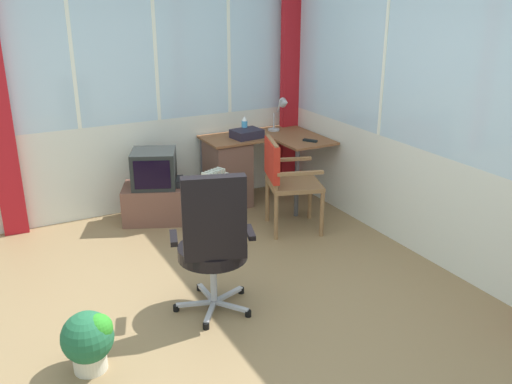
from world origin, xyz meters
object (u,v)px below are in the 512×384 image
at_px(potted_plant, 89,339).
at_px(paper_tray, 247,134).
at_px(tv_remote, 310,141).
at_px(space_heater, 216,198).
at_px(desk, 233,168).
at_px(spray_bottle, 245,126).
at_px(tv_on_stand, 156,190).
at_px(office_chair, 214,239).
at_px(desk_lamp, 282,109).
at_px(wooden_armchair, 282,173).

bearing_deg(potted_plant, paper_tray, 44.32).
bearing_deg(tv_remote, space_heater, 148.42).
bearing_deg(desk, spray_bottle, 15.03).
bearing_deg(spray_bottle, potted_plant, -134.63).
height_order(spray_bottle, tv_on_stand, spray_bottle).
relative_size(paper_tray, office_chair, 0.28).
bearing_deg(tv_remote, paper_tray, 107.10).
relative_size(desk_lamp, space_heater, 0.63).
distance_m(desk, potted_plant, 2.93).
height_order(office_chair, tv_on_stand, office_chair).
xyz_separation_m(desk, paper_tray, (0.14, -0.06, 0.38)).
height_order(desk_lamp, tv_remote, desk_lamp).
distance_m(spray_bottle, potted_plant, 3.13).
xyz_separation_m(wooden_armchair, tv_on_stand, (-1.00, 0.78, -0.26)).
xyz_separation_m(desk_lamp, tv_on_stand, (-1.51, -0.10, -0.65)).
distance_m(tv_remote, wooden_armchair, 0.66).
xyz_separation_m(desk_lamp, space_heater, (-1.05, -0.54, -0.67)).
xyz_separation_m(office_chair, space_heater, (0.64, 1.42, -0.30)).
bearing_deg(office_chair, tv_on_stand, 84.51).
relative_size(spray_bottle, tv_on_stand, 0.28).
xyz_separation_m(wooden_armchair, space_heater, (-0.54, 0.34, -0.28)).
bearing_deg(office_chair, desk_lamp, 49.32).
bearing_deg(tv_on_stand, office_chair, -95.49).
bearing_deg(office_chair, spray_bottle, 58.07).
relative_size(desk_lamp, paper_tray, 1.25).
bearing_deg(desk_lamp, potted_plant, -140.22).
bearing_deg(space_heater, tv_on_stand, 135.99).
bearing_deg(tv_on_stand, potted_plant, -118.07).
relative_size(tv_remote, potted_plant, 0.38).
relative_size(desk_lamp, tv_on_stand, 0.49).
xyz_separation_m(desk, tv_on_stand, (-0.89, -0.06, -0.08)).
height_order(wooden_armchair, potted_plant, wooden_armchair).
bearing_deg(spray_bottle, paper_tray, -103.65).
height_order(office_chair, space_heater, office_chair).
height_order(tv_on_stand, potted_plant, tv_on_stand).
height_order(paper_tray, tv_on_stand, paper_tray).
bearing_deg(wooden_armchair, desk_lamp, 59.95).
distance_m(desk_lamp, paper_tray, 0.53).
distance_m(desk, spray_bottle, 0.47).
relative_size(spray_bottle, space_heater, 0.36).
distance_m(wooden_armchair, space_heater, 0.69).
distance_m(paper_tray, office_chair, 2.23).
bearing_deg(wooden_armchair, tv_on_stand, 141.81).
bearing_deg(office_chair, tv_remote, 39.89).
distance_m(desk, wooden_armchair, 0.87).
bearing_deg(wooden_armchair, paper_tray, 88.07).
xyz_separation_m(office_chair, tv_on_stand, (0.18, 1.86, -0.27)).
bearing_deg(tv_on_stand, spray_bottle, 5.77).
bearing_deg(potted_plant, desk_lamp, 39.78).
xyz_separation_m(paper_tray, office_chair, (-1.20, -1.87, -0.18)).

